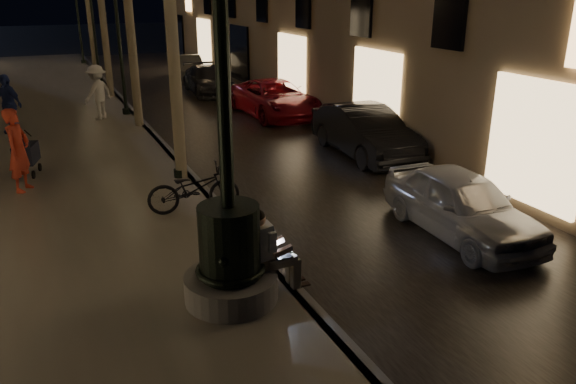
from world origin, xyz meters
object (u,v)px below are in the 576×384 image
car_fifth (188,67)px  pedestrian_blue (8,104)px  car_front (462,204)px  car_rear (208,80)px  car_third (275,99)px  car_second (365,131)px  stroller (26,154)px  lamp_curb_b (118,29)px  fountain_lamppost (229,237)px  seated_man_laptop (269,248)px  bicycle (194,189)px  pedestrian_red (18,150)px  lamp_curb_a (171,51)px  pedestrian_white (98,92)px  lamp_curb_d (77,11)px  lamp_curb_c (92,18)px

car_fifth → pedestrian_blue: bearing=-125.1°
car_front → car_rear: (0.00, 17.09, -0.03)m
car_third → car_fifth: size_ratio=1.30×
car_second → car_front: bearing=-98.6°
stroller → lamp_curb_b: bearing=77.1°
fountain_lamppost → seated_man_laptop: 0.68m
lamp_curb_b → stroller: (-3.39, -6.34, -2.48)m
stroller → car_rear: 12.79m
seated_man_laptop → stroller: seated_man_laptop is taller
car_front → bicycle: bearing=150.5°
car_second → pedestrian_red: (-9.00, 0.22, 0.43)m
stroller → pedestrian_red: pedestrian_red is taller
lamp_curb_a → car_second: (5.50, 0.31, -2.51)m
bicycle → pedestrian_white: bearing=11.9°
lamp_curb_d → pedestrian_blue: (-3.80, -17.42, -2.10)m
car_second → car_third: 5.93m
lamp_curb_a → car_rear: size_ratio=1.13×
stroller → bicycle: stroller is taller
lamp_curb_c → lamp_curb_d: bearing=90.0°
seated_man_laptop → car_front: bearing=10.2°
lamp_curb_b → lamp_curb_d: size_ratio=1.00×
lamp_curb_b → car_front: bearing=-72.0°
seated_man_laptop → pedestrian_red: pedestrian_red is taller
lamp_curb_c → stroller: 14.94m
pedestrian_white → pedestrian_red: bearing=29.7°
pedestrian_red → lamp_curb_c: bearing=15.7°
fountain_lamppost → pedestrian_white: bearing=91.2°
fountain_lamppost → lamp_curb_a: 6.37m
stroller → car_second: (8.89, -1.36, -0.03)m
lamp_curb_b → bicycle: 10.66m
lamp_curb_d → pedestrian_white: size_ratio=2.55×
stroller → pedestrian_blue: size_ratio=0.60×
lamp_curb_d → car_rear: bearing=-70.5°
seated_man_laptop → pedestrian_blue: bearing=106.4°
seated_man_laptop → lamp_curb_c: (0.09, 22.00, 2.31)m
car_second → fountain_lamppost: bearing=-130.8°
fountain_lamppost → car_second: (6.20, 6.31, -0.49)m
stroller → car_fifth: stroller is taller
lamp_curb_c → lamp_curb_d: (0.00, 8.00, 0.00)m
stroller → seated_man_laptop: bearing=-51.4°
seated_man_laptop → pedestrian_red: (-3.41, 6.53, 0.23)m
car_second → bicycle: (-5.76, -2.66, -0.02)m
stroller → car_fifth: (8.00, 14.84, -0.15)m
lamp_curb_c → pedestrian_red: size_ratio=2.52×
lamp_curb_c → pedestrian_red: bearing=-102.7°
lamp_curb_c → car_fifth: bearing=6.2°
lamp_curb_c → car_rear: size_ratio=1.13×
fountain_lamppost → pedestrian_red: 7.10m
fountain_lamppost → lamp_curb_a: fountain_lamppost is taller
car_rear → lamp_curb_d: bearing=112.9°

